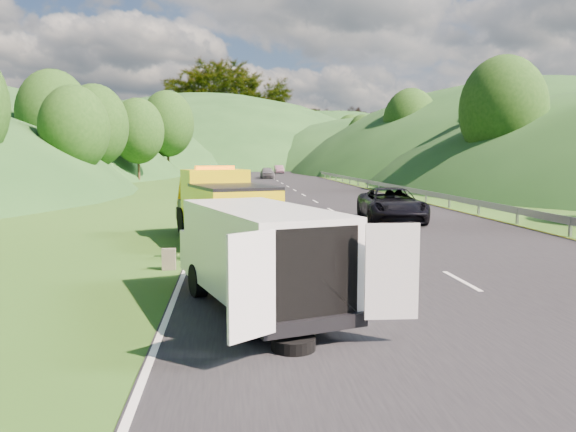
{
  "coord_description": "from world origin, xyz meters",
  "views": [
    {
      "loc": [
        -2.66,
        -15.09,
        3.12
      ],
      "look_at": [
        -0.95,
        1.5,
        1.3
      ],
      "focal_mm": 35.0,
      "sensor_mm": 36.0,
      "label": 1
    }
  ],
  "objects": [
    {
      "name": "road_surface",
      "position": [
        3.0,
        40.0,
        0.01
      ],
      "size": [
        14.0,
        200.0,
        0.02
      ],
      "primitive_type": "cube",
      "color": "black",
      "rests_on": "ground"
    },
    {
      "name": "tree_line_left",
      "position": [
        -19.0,
        60.0,
        0.0
      ],
      "size": [
        14.0,
        140.0,
        14.0
      ],
      "primitive_type": null,
      "color": "#2B5118",
      "rests_on": "ground"
    },
    {
      "name": "worker",
      "position": [
        -1.95,
        -5.51,
        0.0
      ],
      "size": [
        1.4,
        1.09,
        1.91
      ],
      "primitive_type": "imported",
      "rotation": [
        0.0,
        0.0,
        0.34
      ],
      "color": "black",
      "rests_on": "ground"
    },
    {
      "name": "passing_suv",
      "position": [
        4.83,
        10.39,
        0.0
      ],
      "size": [
        3.13,
        5.89,
        1.57
      ],
      "primitive_type": "imported",
      "rotation": [
        0.0,
        0.0,
        -0.09
      ],
      "color": "black",
      "rests_on": "ground"
    },
    {
      "name": "dist_car_a",
      "position": [
        2.28,
        59.75,
        0.0
      ],
      "size": [
        1.78,
        4.43,
        1.51
      ],
      "primitive_type": "imported",
      "color": "#504F54",
      "rests_on": "ground"
    },
    {
      "name": "woman",
      "position": [
        -3.63,
        1.51,
        0.0
      ],
      "size": [
        0.59,
        0.69,
        1.61
      ],
      "primitive_type": "imported",
      "rotation": [
        0.0,
        0.0,
        1.89
      ],
      "color": "white",
      "rests_on": "ground"
    },
    {
      "name": "suitcase",
      "position": [
        -4.35,
        0.21,
        0.29
      ],
      "size": [
        0.36,
        0.2,
        0.59
      ],
      "primitive_type": "cube",
      "rotation": [
        0.0,
        0.0,
        0.0
      ],
      "color": "#635F4A",
      "rests_on": "ground"
    },
    {
      "name": "tow_truck",
      "position": [
        -2.92,
        5.35,
        1.32
      ],
      "size": [
        3.97,
        6.69,
        2.71
      ],
      "rotation": [
        0.0,
        0.0,
        0.29
      ],
      "color": "black",
      "rests_on": "ground"
    },
    {
      "name": "dist_car_b",
      "position": [
        5.6,
        79.8,
        0.0
      ],
      "size": [
        1.44,
        4.14,
        1.36
      ],
      "primitive_type": "imported",
      "color": "#6D495A",
      "rests_on": "ground"
    },
    {
      "name": "spare_tire",
      "position": [
        -1.69,
        -6.45,
        0.0
      ],
      "size": [
        0.72,
        0.72,
        0.2
      ],
      "primitive_type": "cylinder",
      "color": "black",
      "rests_on": "ground"
    },
    {
      "name": "child",
      "position": [
        -2.96,
        -0.76,
        0.0
      ],
      "size": [
        0.53,
        0.55,
        0.9
      ],
      "primitive_type": "imported",
      "rotation": [
        0.0,
        0.0,
        -0.95
      ],
      "color": "tan",
      "rests_on": "ground"
    },
    {
      "name": "tree_line_right",
      "position": [
        23.0,
        60.0,
        0.0
      ],
      "size": [
        14.0,
        140.0,
        14.0
      ],
      "primitive_type": null,
      "color": "#2B5118",
      "rests_on": "ground"
    },
    {
      "name": "white_van",
      "position": [
        -2.13,
        -4.01,
        1.19
      ],
      "size": [
        4.23,
        6.4,
        2.1
      ],
      "rotation": [
        0.0,
        0.0,
        0.31
      ],
      "color": "black",
      "rests_on": "ground"
    },
    {
      "name": "guardrail",
      "position": [
        10.3,
        52.5,
        0.0
      ],
      "size": [
        0.06,
        140.0,
        1.52
      ],
      "primitive_type": "cube",
      "color": "gray",
      "rests_on": "ground"
    },
    {
      "name": "hills_backdrop",
      "position": [
        6.5,
        134.7,
        0.0
      ],
      "size": [
        201.0,
        288.6,
        44.0
      ],
      "primitive_type": null,
      "color": "#2D5B23",
      "rests_on": "ground"
    },
    {
      "name": "ground",
      "position": [
        0.0,
        0.0,
        0.0
      ],
      "size": [
        320.0,
        320.0,
        0.0
      ],
      "primitive_type": "plane",
      "color": "#38661E",
      "rests_on": "ground"
    }
  ]
}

